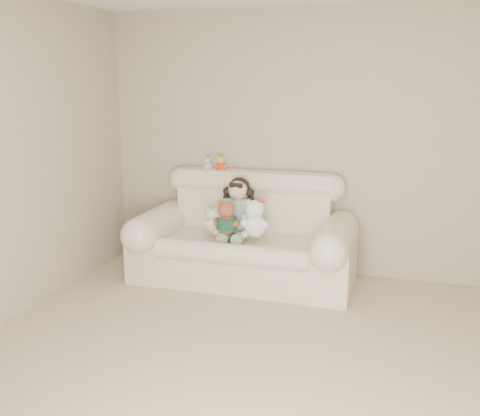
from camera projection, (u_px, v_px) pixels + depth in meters
name	position (u px, v px, depth m)	size (l,w,h in m)	color
floor	(257.00, 406.00, 3.24)	(5.00, 5.00, 0.00)	tan
wall_back	(326.00, 144.00, 5.27)	(4.50, 4.50, 0.00)	#B4A98F
sofa	(243.00, 230.00, 5.18)	(2.10, 0.95, 1.03)	#FFE6CD
seated_child	(238.00, 207.00, 5.23)	(0.35, 0.43, 0.59)	#307346
brown_teddy	(227.00, 215.00, 5.03)	(0.24, 0.19, 0.38)	brown
white_cat	(255.00, 214.00, 4.95)	(0.27, 0.21, 0.42)	white
cream_teddy	(212.00, 217.00, 5.14)	(0.18, 0.14, 0.28)	beige
yellow_mini_bear	(221.00, 162.00, 5.47)	(0.12, 0.09, 0.19)	yellow
grey_mini_plush	(208.00, 163.00, 5.52)	(0.10, 0.08, 0.16)	silver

